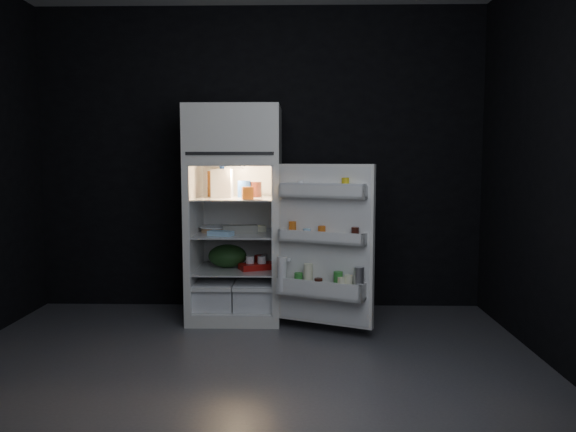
{
  "coord_description": "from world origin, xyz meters",
  "views": [
    {
      "loc": [
        0.37,
        -3.39,
        1.33
      ],
      "look_at": [
        0.27,
        1.0,
        0.9
      ],
      "focal_mm": 35.0,
      "sensor_mm": 36.0,
      "label": 1
    }
  ],
  "objects_px": {
    "fridge_door": "(324,247)",
    "refrigerator": "(236,206)",
    "yogurt_tray": "(257,266)",
    "milk_jug": "(222,183)",
    "egg_carton": "(240,229)"
  },
  "relations": [
    {
      "from": "refrigerator",
      "to": "fridge_door",
      "type": "xyz_separation_m",
      "value": [
        0.73,
        -0.53,
        -0.27
      ]
    },
    {
      "from": "refrigerator",
      "to": "fridge_door",
      "type": "distance_m",
      "value": 0.94
    },
    {
      "from": "milk_jug",
      "to": "fridge_door",
      "type": "bearing_deg",
      "value": -30.13
    },
    {
      "from": "refrigerator",
      "to": "egg_carton",
      "type": "bearing_deg",
      "value": -57.15
    },
    {
      "from": "yogurt_tray",
      "to": "refrigerator",
      "type": "bearing_deg",
      "value": 132.82
    },
    {
      "from": "fridge_door",
      "to": "refrigerator",
      "type": "bearing_deg",
      "value": 143.83
    },
    {
      "from": "refrigerator",
      "to": "yogurt_tray",
      "type": "distance_m",
      "value": 0.54
    },
    {
      "from": "egg_carton",
      "to": "yogurt_tray",
      "type": "relative_size",
      "value": 1.01
    },
    {
      "from": "milk_jug",
      "to": "yogurt_tray",
      "type": "bearing_deg",
      "value": -10.03
    },
    {
      "from": "refrigerator",
      "to": "yogurt_tray",
      "type": "bearing_deg",
      "value": -23.55
    },
    {
      "from": "fridge_door",
      "to": "milk_jug",
      "type": "bearing_deg",
      "value": 148.63
    },
    {
      "from": "egg_carton",
      "to": "yogurt_tray",
      "type": "distance_m",
      "value": 0.34
    },
    {
      "from": "milk_jug",
      "to": "yogurt_tray",
      "type": "distance_m",
      "value": 0.76
    },
    {
      "from": "fridge_door",
      "to": "yogurt_tray",
      "type": "xyz_separation_m",
      "value": [
        -0.54,
        0.45,
        -0.23
      ]
    },
    {
      "from": "refrigerator",
      "to": "egg_carton",
      "type": "relative_size",
      "value": 6.11
    }
  ]
}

